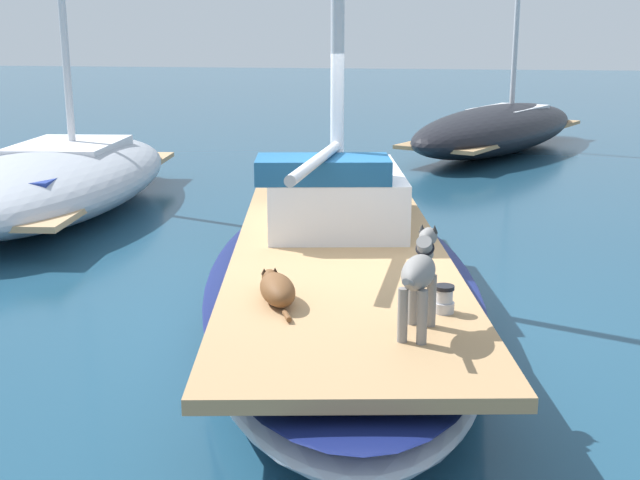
{
  "coord_description": "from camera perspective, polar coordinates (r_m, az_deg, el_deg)",
  "views": [
    {
      "loc": [
        1.25,
        -7.47,
        2.68
      ],
      "look_at": [
        0.0,
        -1.0,
        1.01
      ],
      "focal_mm": 45.44,
      "sensor_mm": 36.0,
      "label": 1
    }
  ],
  "objects": [
    {
      "name": "moored_boat_far_astern",
      "position": [
        19.58,
        12.45,
        7.73
      ],
      "size": [
        5.08,
        8.11,
        7.12
      ],
      "color": "black",
      "rests_on": "ground"
    },
    {
      "name": "moored_boat_port_side",
      "position": [
        13.26,
        -17.93,
        4.24
      ],
      "size": [
        3.72,
        7.31,
        6.49
      ],
      "color": "#B2B7C1",
      "rests_on": "ground"
    },
    {
      "name": "sailboat_main",
      "position": [
        7.93,
        1.37,
        -2.98
      ],
      "size": [
        3.92,
        7.59,
        0.66
      ],
      "color": "#B2B7C1",
      "rests_on": "ground"
    },
    {
      "name": "dog_brown",
      "position": [
        6.32,
        -3.07,
        -3.43
      ],
      "size": [
        0.49,
        0.9,
        0.22
      ],
      "color": "brown",
      "rests_on": "sailboat_main"
    },
    {
      "name": "cabin_house",
      "position": [
        8.85,
        1.03,
        3.32
      ],
      "size": [
        1.82,
        2.47,
        0.84
      ],
      "color": "silver",
      "rests_on": "sailboat_main"
    },
    {
      "name": "dog_grey",
      "position": [
        5.64,
        7.03,
        -2.38
      ],
      "size": [
        0.28,
        0.94,
        0.7
      ],
      "color": "gray",
      "rests_on": "sailboat_main"
    },
    {
      "name": "deck_winch",
      "position": [
        6.15,
        8.72,
        -4.19
      ],
      "size": [
        0.16,
        0.16,
        0.21
      ],
      "color": "#B7B7BC",
      "rests_on": "sailboat_main"
    },
    {
      "name": "ground_plane",
      "position": [
        8.04,
        1.36,
        -5.26
      ],
      "size": [
        120.0,
        120.0,
        0.0
      ],
      "primitive_type": "plane",
      "color": "navy"
    }
  ]
}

